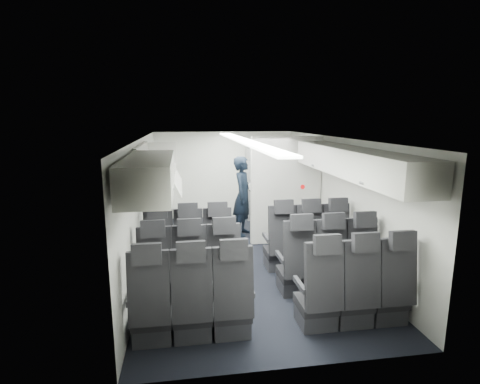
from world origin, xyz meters
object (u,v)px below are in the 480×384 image
object	(u,v)px
seat_row_front	(249,248)
galley_unit	(263,181)
boarding_door	(154,193)
seat_row_mid	(260,270)
flight_attendant	(243,196)
seat_row_rear	(276,300)
carry_on_bag	(159,162)

from	to	relation	value
seat_row_front	galley_unit	size ratio (longest dim) A/B	1.75
seat_row_front	galley_unit	bearing A→B (deg)	73.72
galley_unit	boarding_door	distance (m)	2.84
seat_row_mid	flight_attendant	bearing A→B (deg)	85.50
flight_attendant	galley_unit	bearing A→B (deg)	-5.85
galley_unit	flight_attendant	world-z (taller)	galley_unit
seat_row_front	seat_row_mid	bearing A→B (deg)	-90.00
seat_row_rear	galley_unit	distance (m)	5.17
galley_unit	flight_attendant	bearing A→B (deg)	-119.67
seat_row_rear	seat_row_mid	bearing A→B (deg)	90.00
galley_unit	seat_row_front	bearing A→B (deg)	-106.28
galley_unit	boarding_door	world-z (taller)	galley_unit
seat_row_mid	galley_unit	bearing A→B (deg)	77.12
seat_row_front	seat_row_rear	bearing A→B (deg)	-90.00
seat_row_front	boarding_door	world-z (taller)	boarding_door
boarding_door	galley_unit	bearing A→B (deg)	24.28
seat_row_mid	carry_on_bag	distance (m)	2.21
seat_row_mid	seat_row_rear	distance (m)	0.90
seat_row_rear	carry_on_bag	distance (m)	2.73
seat_row_front	carry_on_bag	world-z (taller)	carry_on_bag
seat_row_mid	carry_on_bag	size ratio (longest dim) A/B	8.66
seat_row_rear	galley_unit	world-z (taller)	galley_unit
seat_row_rear	carry_on_bag	xyz separation A→B (m)	(-1.38, 1.88, 1.42)
seat_row_front	flight_attendant	bearing A→B (deg)	83.47
seat_row_mid	flight_attendant	world-z (taller)	flight_attendant
seat_row_mid	flight_attendant	size ratio (longest dim) A/B	1.96
carry_on_bag	seat_row_rear	bearing A→B (deg)	-62.91
seat_row_mid	seat_row_rear	world-z (taller)	same
carry_on_bag	flight_attendant	bearing A→B (deg)	40.69
seat_row_front	seat_row_rear	distance (m)	1.80
seat_row_front	flight_attendant	size ratio (longest dim) A/B	1.96
carry_on_bag	galley_unit	bearing A→B (deg)	44.58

